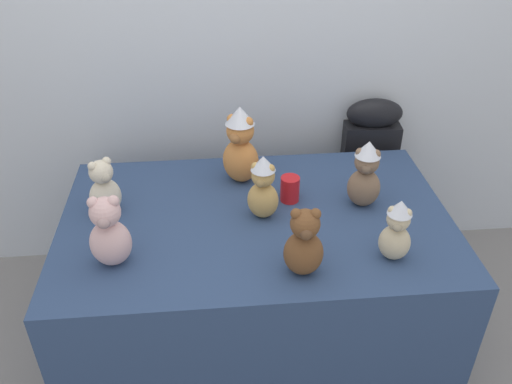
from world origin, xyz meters
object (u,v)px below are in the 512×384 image
object	(u,v)px
instrument_case	(366,178)
teddy_bear_chestnut	(304,244)
teddy_bear_mocha	(365,175)
party_cup_red	(290,189)
teddy_bear_honey	(263,188)
teddy_bear_sand	(396,231)
teddy_bear_ginger	(240,146)
teddy_bear_cream	(104,189)
display_table	(256,281)
teddy_bear_blush	(109,233)

from	to	relation	value
instrument_case	teddy_bear_chestnut	distance (m)	1.16
teddy_bear_mocha	party_cup_red	xyz separation A→B (m)	(-0.30, 0.06, -0.09)
teddy_bear_chestnut	teddy_bear_honey	size ratio (longest dim) A/B	0.98
teddy_bear_sand	teddy_bear_chestnut	bearing A→B (deg)	-148.89
teddy_bear_honey	teddy_bear_ginger	xyz separation A→B (m)	(-0.07, 0.28, 0.04)
teddy_bear_mocha	teddy_bear_chestnut	world-z (taller)	teddy_bear_mocha
instrument_case	teddy_bear_cream	distance (m)	1.41
teddy_bear_chestnut	teddy_bear_honey	distance (m)	0.36
display_table	teddy_bear_chestnut	world-z (taller)	teddy_bear_chestnut
teddy_bear_honey	teddy_bear_blush	size ratio (longest dim) A/B	0.97
display_table	teddy_bear_blush	xyz separation A→B (m)	(-0.53, -0.23, 0.48)
teddy_bear_ginger	teddy_bear_blush	world-z (taller)	teddy_bear_ginger
teddy_bear_cream	teddy_bear_blush	world-z (taller)	teddy_bear_blush
teddy_bear_chestnut	teddy_bear_ginger	bearing A→B (deg)	110.62
instrument_case	teddy_bear_blush	world-z (taller)	teddy_bear_blush
teddy_bear_honey	teddy_bear_blush	bearing A→B (deg)	-136.79
teddy_bear_sand	teddy_bear_mocha	bearing A→B (deg)	116.96
teddy_bear_blush	party_cup_red	bearing A→B (deg)	25.06
teddy_bear_mocha	party_cup_red	world-z (taller)	teddy_bear_mocha
teddy_bear_cream	teddy_bear_honey	bearing A→B (deg)	-41.27
party_cup_red	teddy_bear_sand	bearing A→B (deg)	-51.95
instrument_case	teddy_bear_cream	size ratio (longest dim) A/B	3.68
teddy_bear_blush	party_cup_red	xyz separation A→B (m)	(0.69, 0.34, -0.08)
teddy_bear_sand	teddy_bear_ginger	xyz separation A→B (m)	(-0.51, 0.58, 0.05)
teddy_bear_cream	teddy_bear_ginger	distance (m)	0.60
teddy_bear_mocha	teddy_bear_honey	distance (m)	0.42
teddy_bear_blush	party_cup_red	world-z (taller)	teddy_bear_blush
teddy_bear_sand	party_cup_red	bearing A→B (deg)	151.25
instrument_case	teddy_bear_cream	xyz separation A→B (m)	(-1.25, -0.54, 0.35)
instrument_case	teddy_bear_honey	bearing A→B (deg)	-130.52
instrument_case	teddy_bear_ginger	world-z (taller)	teddy_bear_ginger
teddy_bear_sand	teddy_bear_cream	size ratio (longest dim) A/B	1.00
teddy_bear_blush	instrument_case	bearing A→B (deg)	34.49
teddy_bear_mocha	teddy_bear_chestnut	xyz separation A→B (m)	(-0.32, -0.39, -0.02)
instrument_case	teddy_bear_blush	xyz separation A→B (m)	(-1.19, -0.85, 0.37)
teddy_bear_honey	teddy_bear_blush	distance (m)	0.61
teddy_bear_cream	teddy_bear_ginger	world-z (taller)	teddy_bear_ginger
teddy_bear_mocha	teddy_bear_honey	xyz separation A→B (m)	(-0.42, -0.04, -0.01)
teddy_bear_cream	instrument_case	bearing A→B (deg)	-10.72
teddy_bear_sand	teddy_bear_blush	world-z (taller)	teddy_bear_blush
display_table	teddy_bear_mocha	size ratio (longest dim) A/B	5.29
teddy_bear_mocha	party_cup_red	bearing A→B (deg)	-174.53
instrument_case	party_cup_red	distance (m)	0.77
teddy_bear_chestnut	teddy_bear_cream	world-z (taller)	teddy_bear_chestnut
teddy_bear_honey	party_cup_red	xyz separation A→B (m)	(0.13, 0.11, -0.08)
display_table	teddy_bear_mocha	distance (m)	0.67
instrument_case	party_cup_red	xyz separation A→B (m)	(-0.50, -0.51, 0.29)
display_table	instrument_case	bearing A→B (deg)	43.72
teddy_bear_sand	teddy_bear_blush	bearing A→B (deg)	-160.51
teddy_bear_chestnut	party_cup_red	xyz separation A→B (m)	(0.02, 0.45, -0.07)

